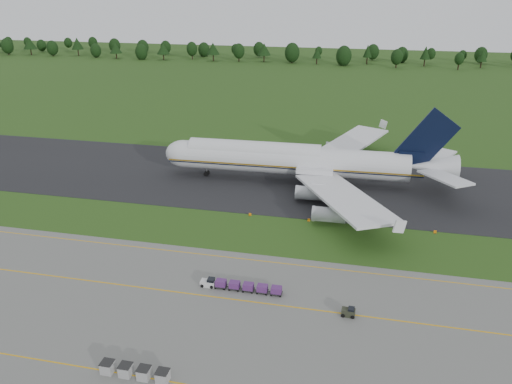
% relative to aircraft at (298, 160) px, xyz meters
% --- Properties ---
extents(ground, '(600.00, 600.00, 0.00)m').
position_rel_aircraft_xyz_m(ground, '(-7.12, -28.28, -5.59)').
color(ground, '#244514').
rests_on(ground, ground).
extents(apron, '(300.00, 52.00, 0.06)m').
position_rel_aircraft_xyz_m(apron, '(-7.12, -62.28, -5.56)').
color(apron, '#61625D').
rests_on(apron, ground).
extents(taxiway, '(300.00, 40.00, 0.08)m').
position_rel_aircraft_xyz_m(taxiway, '(-7.12, -0.28, -5.55)').
color(taxiway, black).
rests_on(taxiway, ground).
extents(apron_markings, '(300.00, 30.20, 0.01)m').
position_rel_aircraft_xyz_m(apron_markings, '(-7.12, -55.26, -5.53)').
color(apron_markings, '#DB9E0C').
rests_on(apron_markings, apron).
extents(tree_line, '(525.97, 20.49, 11.58)m').
position_rel_aircraft_xyz_m(tree_line, '(-18.15, 191.58, 0.63)').
color(tree_line, black).
rests_on(tree_line, ground).
extents(aircraft, '(69.37, 67.96, 19.58)m').
position_rel_aircraft_xyz_m(aircraft, '(0.00, 0.00, 0.00)').
color(aircraft, silver).
rests_on(aircraft, ground).
extents(baggage_train, '(13.02, 1.38, 1.33)m').
position_rel_aircraft_xyz_m(baggage_train, '(-2.39, -47.60, -4.82)').
color(baggage_train, silver).
rests_on(baggage_train, apron).
extents(utility_cart, '(2.00, 1.36, 1.07)m').
position_rel_aircraft_xyz_m(utility_cart, '(14.46, -50.60, -5.01)').
color(utility_cart, '#282B1E').
rests_on(utility_cart, apron).
extents(uld_row, '(8.74, 1.54, 1.52)m').
position_rel_aircraft_xyz_m(uld_row, '(-10.30, -68.37, -4.77)').
color(uld_row, '#9C9C9C').
rests_on(uld_row, apron).
extents(edge_markers, '(36.92, 0.30, 0.60)m').
position_rel_aircraft_xyz_m(edge_markers, '(11.33, -20.96, -5.32)').
color(edge_markers, orange).
rests_on(edge_markers, ground).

